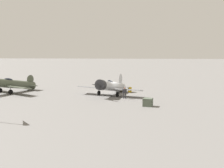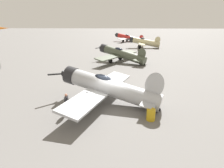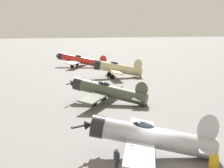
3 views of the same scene
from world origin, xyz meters
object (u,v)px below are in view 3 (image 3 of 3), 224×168
at_px(airplane_mid_apron, 107,91).
at_px(airplane_outer_stand, 81,60).
at_px(airplane_foreground, 148,137).
at_px(ground_crew_mechanic, 117,158).
at_px(fuel_drum, 214,162).
at_px(airplane_far_line, 116,68).

relative_size(airplane_mid_apron, airplane_outer_stand, 1.00).
distance_m(airplane_foreground, ground_crew_mechanic, 3.83).
distance_m(ground_crew_mechanic, fuel_drum, 6.48).
bearing_deg(airplane_far_line, airplane_outer_stand, -73.43).
relative_size(airplane_outer_stand, fuel_drum, 11.97).
distance_m(airplane_mid_apron, ground_crew_mechanic, 20.46).
bearing_deg(fuel_drum, airplane_mid_apron, 97.14).
distance_m(airplane_foreground, fuel_drum, 4.73).
bearing_deg(airplane_outer_stand, airplane_far_line, 128.07).
height_order(airplane_far_line, fuel_drum, airplane_far_line).
height_order(airplane_outer_stand, ground_crew_mechanic, airplane_outer_stand).
xyz_separation_m(airplane_outer_stand, fuel_drum, (0.30, -56.91, -1.03)).
bearing_deg(ground_crew_mechanic, airplane_foreground, -147.80).
bearing_deg(ground_crew_mechanic, airplane_outer_stand, -103.74).
distance_m(airplane_foreground, airplane_far_line, 38.03).
xyz_separation_m(ground_crew_mechanic, fuel_drum, (6.42, -0.58, -0.59)).
distance_m(airplane_far_line, fuel_drum, 40.58).
bearing_deg(airplane_foreground, airplane_far_line, -81.40).
xyz_separation_m(airplane_far_line, airplane_outer_stand, (-3.70, 16.50, -0.19)).
xyz_separation_m(airplane_foreground, ground_crew_mechanic, (-2.93, -2.43, -0.43)).
bearing_deg(airplane_outer_stand, fuel_drum, 115.74).
height_order(ground_crew_mechanic, fuel_drum, ground_crew_mechanic).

